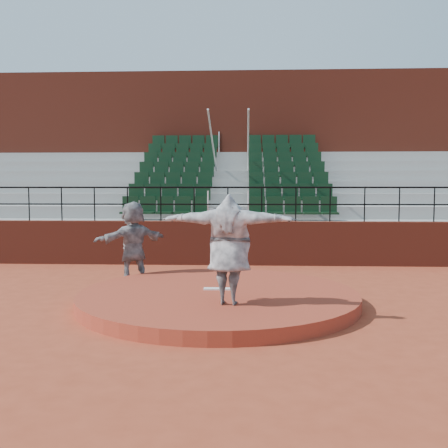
# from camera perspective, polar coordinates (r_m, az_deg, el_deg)

# --- Properties ---
(ground) EXTENTS (90.00, 90.00, 0.00)m
(ground) POSITION_cam_1_polar(r_m,az_deg,el_deg) (10.01, -0.66, -9.08)
(ground) COLOR #9E3D23
(ground) RESTS_ON ground
(pitchers_mound) EXTENTS (5.50, 5.50, 0.25)m
(pitchers_mound) POSITION_cam_1_polar(r_m,az_deg,el_deg) (9.99, -0.66, -8.38)
(pitchers_mound) COLOR #9E3823
(pitchers_mound) RESTS_ON ground
(pitching_rubber) EXTENTS (0.60, 0.15, 0.03)m
(pitching_rubber) POSITION_cam_1_polar(r_m,az_deg,el_deg) (10.10, -0.61, -7.42)
(pitching_rubber) COLOR white
(pitching_rubber) RESTS_ON pitchers_mound
(boundary_wall) EXTENTS (24.00, 0.30, 1.30)m
(boundary_wall) POSITION_cam_1_polar(r_m,az_deg,el_deg) (14.83, 0.44, -2.18)
(boundary_wall) COLOR maroon
(boundary_wall) RESTS_ON ground
(wall_railing) EXTENTS (24.04, 0.05, 1.03)m
(wall_railing) POSITION_cam_1_polar(r_m,az_deg,el_deg) (14.74, 0.45, 3.16)
(wall_railing) COLOR black
(wall_railing) RESTS_ON boundary_wall
(seating_deck) EXTENTS (24.00, 5.97, 4.63)m
(seating_deck) POSITION_cam_1_polar(r_m,az_deg,el_deg) (18.41, 0.88, 1.51)
(seating_deck) COLOR #989893
(seating_deck) RESTS_ON ground
(press_box_facade) EXTENTS (24.00, 3.00, 7.10)m
(press_box_facade) POSITION_cam_1_polar(r_m,az_deg,el_deg) (22.37, 1.19, 7.42)
(press_box_facade) COLOR maroon
(press_box_facade) RESTS_ON ground
(pitcher) EXTENTS (2.45, 0.98, 1.94)m
(pitcher) POSITION_cam_1_polar(r_m,az_deg,el_deg) (8.74, 0.58, -2.91)
(pitcher) COLOR black
(pitcher) RESTS_ON pitchers_mound
(fielder) EXTENTS (1.79, 1.59, 1.97)m
(fielder) POSITION_cam_1_polar(r_m,az_deg,el_deg) (12.23, -10.38, -2.03)
(fielder) COLOR black
(fielder) RESTS_ON ground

